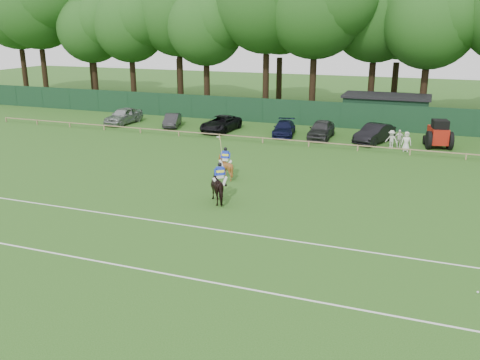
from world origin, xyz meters
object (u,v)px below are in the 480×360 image
at_px(horse_chestnut, 226,167).
at_px(spectator_left, 391,139).
at_px(polo_ball, 478,292).
at_px(suv_black, 221,124).
at_px(estate_black, 374,133).
at_px(spectator_mid, 399,138).
at_px(sedan_grey, 172,120).
at_px(hatch_grey, 321,129).
at_px(tractor, 438,135).
at_px(utility_shed, 386,110).
at_px(horse_dark, 220,187).
at_px(sedan_navy, 284,128).
at_px(spectator_right, 406,142).
at_px(sedan_silver, 124,116).

relative_size(horse_chestnut, spectator_left, 1.00).
bearing_deg(polo_ball, suv_black, 130.05).
bearing_deg(estate_black, spectator_mid, -6.11).
bearing_deg(suv_black, estate_black, 4.79).
bearing_deg(sedan_grey, spectator_mid, -21.98).
xyz_separation_m(hatch_grey, tractor, (9.71, -0.31, 0.32)).
height_order(polo_ball, utility_shed, utility_shed).
distance_m(horse_dark, sedan_navy, 18.87).
bearing_deg(sedan_navy, suv_black, 172.98).
bearing_deg(polo_ball, tractor, 93.42).
bearing_deg(suv_black, utility_shed, 35.37).
distance_m(horse_dark, suv_black, 20.07).
bearing_deg(estate_black, tractor, 18.79).
xyz_separation_m(sedan_grey, spectator_left, (21.10, -2.08, 0.13)).
distance_m(horse_chestnut, sedan_navy, 14.37).
bearing_deg(utility_shed, sedan_grey, -157.42).
xyz_separation_m(spectator_mid, spectator_right, (0.63, -1.25, 0.06)).
bearing_deg(horse_chestnut, polo_ball, 132.98).
xyz_separation_m(polo_ball, utility_shed, (-6.44, 33.25, 1.49)).
bearing_deg(horse_chestnut, hatch_grey, -114.31).
relative_size(estate_black, spectator_left, 3.17).
xyz_separation_m(hatch_grey, estate_black, (4.62, -0.14, -0.00)).
relative_size(horse_chestnut, suv_black, 0.29).
bearing_deg(spectator_mid, sedan_grey, 162.02).
height_order(horse_chestnut, sedan_silver, sedan_silver).
height_order(sedan_grey, spectator_right, spectator_right).
relative_size(sedan_grey, utility_shed, 0.46).
distance_m(suv_black, spectator_left, 15.82).
relative_size(horse_dark, tractor, 0.69).
height_order(horse_chestnut, spectator_right, spectator_right).
bearing_deg(polo_ball, spectator_right, 99.68).
distance_m(sedan_grey, spectator_mid, 21.69).
height_order(horse_dark, hatch_grey, horse_dark).
height_order(sedan_silver, sedan_navy, sedan_silver).
bearing_deg(estate_black, sedan_navy, -160.45).
distance_m(hatch_grey, estate_black, 4.63).
relative_size(sedan_silver, sedan_navy, 1.07).
distance_m(horse_chestnut, spectator_right, 16.03).
xyz_separation_m(suv_black, hatch_grey, (9.56, 0.23, 0.07)).
height_order(horse_dark, sedan_silver, horse_dark).
bearing_deg(suv_black, tractor, 4.21).
height_order(spectator_left, tractor, tractor).
bearing_deg(hatch_grey, spectator_left, -17.90).
xyz_separation_m(horse_chestnut, spectator_left, (9.55, 12.43, 0.00)).
relative_size(horse_dark, spectator_left, 1.42).
bearing_deg(sedan_navy, utility_shed, 36.27).
xyz_separation_m(spectator_right, utility_shed, (-2.61, 10.79, 0.74)).
height_order(spectator_mid, utility_shed, utility_shed).
height_order(horse_dark, estate_black, horse_dark).
xyz_separation_m(horse_dark, spectator_right, (9.26, 16.35, -0.11)).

